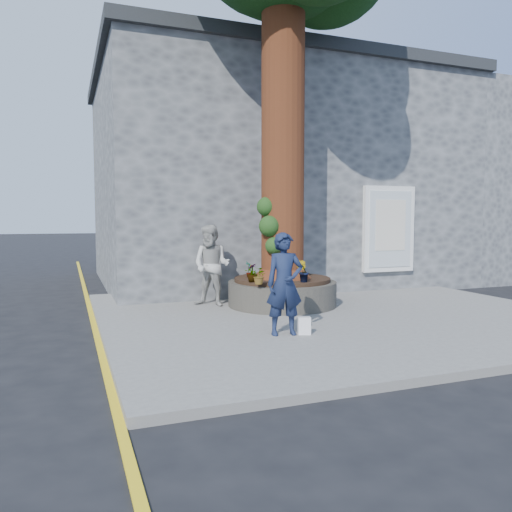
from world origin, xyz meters
name	(u,v)px	position (x,y,z in m)	size (l,w,h in m)	color
ground	(287,334)	(0.00, 0.00, 0.00)	(120.00, 120.00, 0.00)	black
pavement	(334,314)	(1.50, 1.00, 0.06)	(9.00, 8.00, 0.12)	slate
yellow_line	(97,336)	(-3.05, 1.00, 0.00)	(0.10, 30.00, 0.01)	yellow
stone_shop	(266,181)	(2.50, 7.20, 3.16)	(10.30, 8.30, 6.30)	#4C4E51
neighbour_shop	(463,191)	(10.50, 7.20, 3.00)	(6.00, 8.00, 6.00)	#4C4E51
planter	(282,292)	(0.80, 2.00, 0.41)	(2.30, 2.30, 0.60)	black
man	(285,284)	(-0.25, -0.47, 0.94)	(0.60, 0.39, 1.64)	#161F3C
woman	(212,265)	(-0.62, 2.50, 0.98)	(0.84, 0.65, 1.72)	#B2B1AA
shopping_bag	(304,326)	(0.05, -0.57, 0.26)	(0.20, 0.12, 0.28)	white
plant_a	(249,269)	(0.14, 2.28, 0.89)	(0.18, 0.12, 0.35)	gray
plant_b	(303,271)	(0.86, 1.15, 0.94)	(0.24, 0.23, 0.43)	gray
plant_c	(252,273)	(-0.05, 1.54, 0.90)	(0.21, 0.21, 0.37)	gray
plant_d	(260,276)	(-0.05, 1.15, 0.89)	(0.30, 0.27, 0.34)	gray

